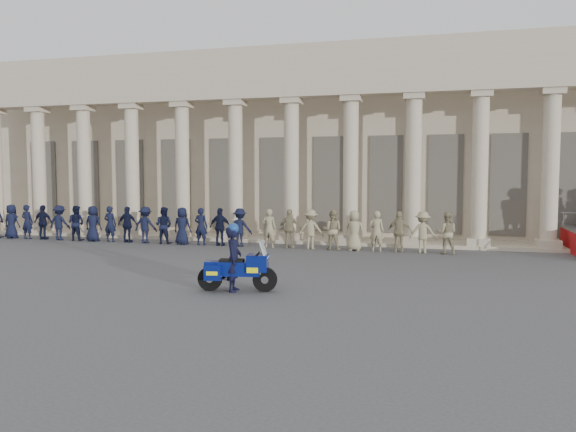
{
  "coord_description": "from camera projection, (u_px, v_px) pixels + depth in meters",
  "views": [
    {
      "loc": [
        5.01,
        -15.73,
        3.01
      ],
      "look_at": [
        0.05,
        2.48,
        1.6
      ],
      "focal_mm": 35.0,
      "sensor_mm": 36.0,
      "label": 1
    }
  ],
  "objects": [
    {
      "name": "officer_rank",
      "position": [
        198.0,
        226.0,
        23.81
      ],
      "size": [
        21.31,
        0.6,
        1.59
      ],
      "color": "black",
      "rests_on": "ground"
    },
    {
      "name": "rider",
      "position": [
        234.0,
        257.0,
        14.39
      ],
      "size": [
        0.5,
        0.67,
        1.77
      ],
      "rotation": [
        0.0,
        0.0,
        1.75
      ],
      "color": "black",
      "rests_on": "ground"
    },
    {
      "name": "motorcycle",
      "position": [
        238.0,
        269.0,
        14.41
      ],
      "size": [
        2.05,
        0.97,
        1.33
      ],
      "rotation": [
        0.0,
        0.0,
        0.18
      ],
      "color": "black",
      "rests_on": "ground"
    },
    {
      "name": "building",
      "position": [
        346.0,
        146.0,
        30.52
      ],
      "size": [
        40.0,
        12.5,
        9.0
      ],
      "color": "tan",
      "rests_on": "ground"
    },
    {
      "name": "ground",
      "position": [
        265.0,
        276.0,
        16.67
      ],
      "size": [
        90.0,
        90.0,
        0.0
      ],
      "primitive_type": "plane",
      "color": "#454547",
      "rests_on": "ground"
    }
  ]
}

